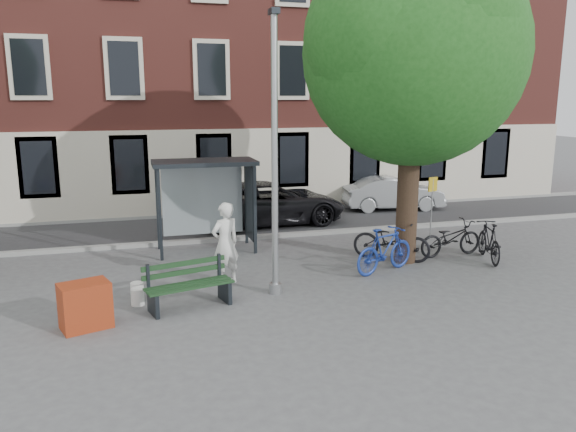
% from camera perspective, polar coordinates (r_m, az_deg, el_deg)
% --- Properties ---
extents(ground, '(90.00, 90.00, 0.00)m').
position_cam_1_polar(ground, '(12.78, -1.30, -7.87)').
color(ground, '#4C4C4F').
rests_on(ground, ground).
extents(road, '(40.00, 4.00, 0.01)m').
position_cam_1_polar(road, '(19.37, -6.51, -1.04)').
color(road, '#28282B').
rests_on(road, ground).
extents(curb_near, '(40.00, 0.25, 0.12)m').
position_cam_1_polar(curb_near, '(17.44, -5.43, -2.28)').
color(curb_near, gray).
rests_on(curb_near, ground).
extents(curb_far, '(40.00, 0.25, 0.12)m').
position_cam_1_polar(curb_far, '(21.29, -7.40, 0.27)').
color(curb_far, gray).
rests_on(curb_far, ground).
extents(building_row, '(30.00, 8.00, 14.00)m').
position_cam_1_polar(building_row, '(24.97, -9.29, 17.93)').
color(building_row, brown).
rests_on(building_row, ground).
extents(lamppost, '(0.28, 0.35, 6.11)m').
position_cam_1_polar(lamppost, '(12.12, -1.36, 4.61)').
color(lamppost, '#9EA0A3').
rests_on(lamppost, ground).
extents(tree_right, '(5.76, 5.60, 8.20)m').
position_cam_1_polar(tree_right, '(14.85, 12.98, 16.61)').
color(tree_right, black).
rests_on(tree_right, ground).
extents(bus_shelter, '(2.85, 1.45, 2.62)m').
position_cam_1_polar(bus_shelter, '(16.11, -7.11, 3.24)').
color(bus_shelter, '#1E2328').
rests_on(bus_shelter, ground).
extents(painter, '(0.84, 0.71, 1.96)m').
position_cam_1_polar(painter, '(13.24, -6.39, -2.79)').
color(painter, white).
rests_on(painter, ground).
extents(bench, '(1.93, 1.03, 0.95)m').
position_cam_1_polar(bench, '(12.04, -10.05, -7.13)').
color(bench, '#1E2328').
rests_on(bench, ground).
extents(bike_a, '(1.98, 0.84, 1.01)m').
position_cam_1_polar(bike_a, '(16.22, 16.19, -2.17)').
color(bike_a, black).
rests_on(bike_a, ground).
extents(bike_b, '(2.00, 1.23, 1.16)m').
position_cam_1_polar(bike_b, '(14.33, 9.81, -3.40)').
color(bike_b, navy).
rests_on(bike_b, ground).
extents(bike_c, '(2.11, 1.85, 1.10)m').
position_cam_1_polar(bike_c, '(15.43, 10.47, -2.44)').
color(bike_c, black).
rests_on(bike_c, ground).
extents(bike_d, '(1.03, 1.87, 1.08)m').
position_cam_1_polar(bike_d, '(16.06, 19.75, -2.43)').
color(bike_d, black).
rests_on(bike_d, ground).
extents(car_dark, '(5.50, 2.82, 1.48)m').
position_cam_1_polar(car_dark, '(19.54, -1.89, 1.35)').
color(car_dark, black).
rests_on(car_dark, ground).
extents(car_silver, '(4.07, 1.87, 1.29)m').
position_cam_1_polar(car_silver, '(22.45, 10.63, 2.29)').
color(car_silver, '#979A9F').
rests_on(car_silver, ground).
extents(red_stand, '(1.04, 0.85, 0.90)m').
position_cam_1_polar(red_stand, '(11.48, -19.91, -8.56)').
color(red_stand, maroon).
rests_on(red_stand, ground).
extents(bucket_a, '(0.34, 0.34, 0.36)m').
position_cam_1_polar(bucket_a, '(12.86, -15.07, -7.31)').
color(bucket_a, white).
rests_on(bucket_a, ground).
extents(bucket_b, '(0.34, 0.34, 0.36)m').
position_cam_1_polar(bucket_b, '(12.46, -15.03, -7.94)').
color(bucket_b, silver).
rests_on(bucket_b, ground).
extents(bucket_c, '(0.33, 0.33, 0.36)m').
position_cam_1_polar(bucket_c, '(11.85, -21.49, -9.44)').
color(bucket_c, white).
rests_on(bucket_c, ground).
extents(notice_sign, '(0.33, 0.10, 1.95)m').
position_cam_1_polar(notice_sign, '(17.81, 14.45, 2.15)').
color(notice_sign, '#9EA0A3').
rests_on(notice_sign, ground).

